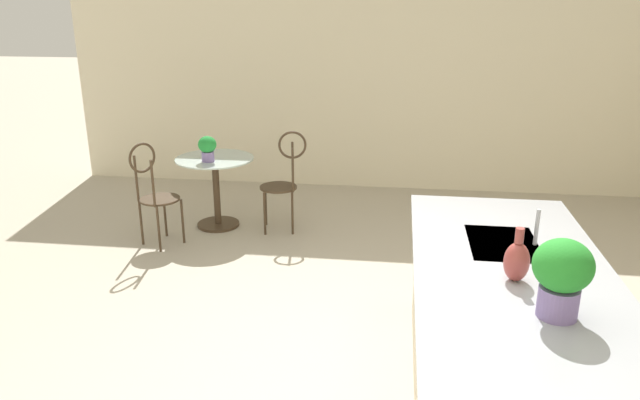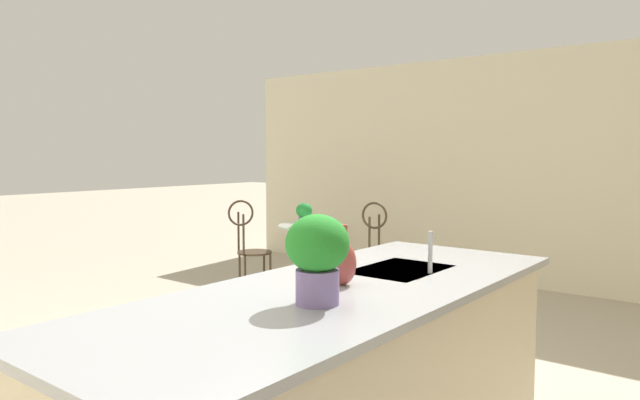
% 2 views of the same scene
% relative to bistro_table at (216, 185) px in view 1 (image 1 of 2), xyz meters
% --- Properties ---
extents(ground_plane, '(40.00, 40.00, 0.00)m').
position_rel_bistro_table_xyz_m(ground_plane, '(2.60, 1.65, -0.45)').
color(ground_plane, '#B2A893').
extents(wall_left_window, '(0.12, 7.80, 2.70)m').
position_rel_bistro_table_xyz_m(wall_left_window, '(-1.66, 1.65, 0.90)').
color(wall_left_window, beige).
rests_on(wall_left_window, ground).
extents(kitchen_island, '(2.80, 1.06, 0.92)m').
position_rel_bistro_table_xyz_m(kitchen_island, '(2.90, 2.50, 0.02)').
color(kitchen_island, beige).
rests_on(kitchen_island, ground).
extents(bistro_table, '(0.80, 0.80, 0.74)m').
position_rel_bistro_table_xyz_m(bistro_table, '(0.00, 0.00, 0.00)').
color(bistro_table, '#3D2D1E').
rests_on(bistro_table, ground).
extents(chair_near_window, '(0.44, 0.51, 1.04)m').
position_rel_bistro_table_xyz_m(chair_near_window, '(0.01, 0.72, 0.13)').
color(chair_near_window, '#3D2D1E').
rests_on(chair_near_window, ground).
extents(chair_by_island, '(0.52, 0.52, 1.04)m').
position_rel_bistro_table_xyz_m(chair_by_island, '(0.59, -0.42, 0.13)').
color(chair_by_island, '#3D2D1E').
rests_on(chair_by_island, ground).
extents(sink_faucet, '(0.02, 0.02, 0.22)m').
position_rel_bistro_table_xyz_m(sink_faucet, '(2.35, 2.68, 0.58)').
color(sink_faucet, '#B2B5BA').
rests_on(sink_faucet, kitchen_island).
extents(potted_plant_on_table, '(0.18, 0.18, 0.26)m').
position_rel_bistro_table_xyz_m(potted_plant_on_table, '(0.14, -0.02, 0.44)').
color(potted_plant_on_table, '#7A669E').
rests_on(potted_plant_on_table, bistro_table).
extents(potted_plant_counter_near, '(0.27, 0.27, 0.37)m').
position_rel_bistro_table_xyz_m(potted_plant_counter_near, '(3.20, 2.60, 0.69)').
color(potted_plant_counter_near, '#7A669E').
rests_on(potted_plant_counter_near, kitchen_island).
extents(vase_on_counter, '(0.13, 0.13, 0.29)m').
position_rel_bistro_table_xyz_m(vase_on_counter, '(2.85, 2.48, 0.58)').
color(vase_on_counter, '#993D38').
rests_on(vase_on_counter, kitchen_island).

